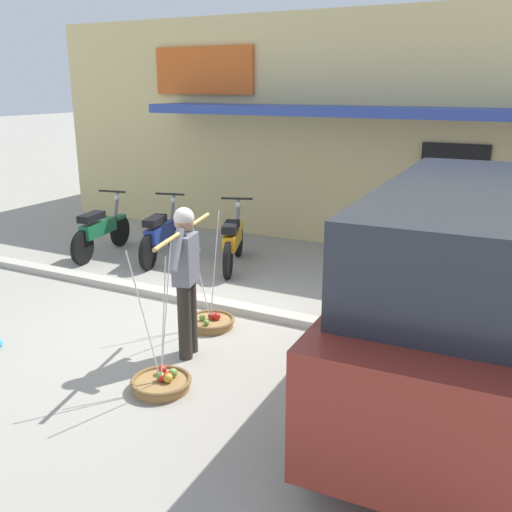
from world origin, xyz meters
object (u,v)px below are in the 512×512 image
(motorcycle_nearest_shop, at_px, (100,230))
(motorcycle_third_in_row, at_px, (233,241))
(fruit_vendor, at_px, (186,272))
(fruit_basket_left_side, at_px, (211,321))
(fruit_basket_right_side, at_px, (162,382))
(parked_truck, at_px, (479,290))
(motorcycle_second_in_row, at_px, (161,234))

(motorcycle_nearest_shop, relative_size, motorcycle_third_in_row, 1.05)
(fruit_vendor, relative_size, fruit_basket_left_side, 1.17)
(fruit_basket_right_side, bearing_deg, motorcycle_third_in_row, 109.24)
(motorcycle_nearest_shop, distance_m, parked_truck, 6.91)
(fruit_vendor, distance_m, motorcycle_second_in_row, 3.82)
(fruit_vendor, xyz_separation_m, fruit_basket_left_side, (-0.19, 0.77, -0.90))
(fruit_vendor, xyz_separation_m, motorcycle_third_in_row, (-1.15, 3.07, -0.52))
(motorcycle_second_in_row, xyz_separation_m, parked_truck, (5.40, -2.45, 0.68))
(motorcycle_nearest_shop, xyz_separation_m, motorcycle_second_in_row, (1.12, 0.27, 0.00))
(parked_truck, bearing_deg, motorcycle_second_in_row, 155.57)
(fruit_vendor, bearing_deg, fruit_basket_left_side, 103.52)
(motorcycle_second_in_row, bearing_deg, fruit_vendor, -49.31)
(fruit_vendor, bearing_deg, motorcycle_second_in_row, 130.69)
(motorcycle_nearest_shop, distance_m, motorcycle_second_in_row, 1.15)
(motorcycle_third_in_row, distance_m, parked_truck, 4.91)
(fruit_basket_left_side, relative_size, motorcycle_nearest_shop, 0.80)
(fruit_basket_left_side, bearing_deg, motorcycle_third_in_row, 112.78)
(fruit_basket_left_side, distance_m, fruit_basket_right_side, 1.58)
(parked_truck, bearing_deg, motorcycle_third_in_row, 147.02)
(fruit_basket_left_side, bearing_deg, fruit_vendor, -76.48)
(motorcycle_third_in_row, xyz_separation_m, parked_truck, (4.08, -2.65, 0.68))
(fruit_vendor, distance_m, motorcycle_third_in_row, 3.32)
(motorcycle_nearest_shop, height_order, parked_truck, parked_truck)
(fruit_basket_right_side, xyz_separation_m, motorcycle_third_in_row, (-1.34, 3.83, 0.37))
(fruit_basket_right_side, height_order, motorcycle_second_in_row, fruit_basket_right_side)
(fruit_basket_left_side, height_order, fruit_basket_right_side, same)
(motorcycle_third_in_row, bearing_deg, fruit_basket_left_side, -67.22)
(fruit_vendor, relative_size, motorcycle_nearest_shop, 0.94)
(motorcycle_nearest_shop, bearing_deg, fruit_basket_right_side, -41.69)
(motorcycle_nearest_shop, bearing_deg, motorcycle_second_in_row, 13.67)
(fruit_basket_left_side, relative_size, motorcycle_second_in_row, 0.81)
(fruit_basket_right_side, bearing_deg, parked_truck, 23.33)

